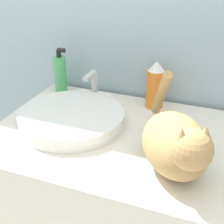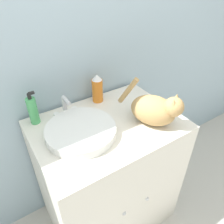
{
  "view_description": "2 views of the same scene",
  "coord_description": "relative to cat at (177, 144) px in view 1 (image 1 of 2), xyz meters",
  "views": [
    {
      "loc": [
        0.31,
        -0.55,
        1.45
      ],
      "look_at": [
        -0.01,
        0.29,
        0.98
      ],
      "focal_mm": 50.0,
      "sensor_mm": 36.0,
      "label": 1
    },
    {
      "loc": [
        -0.5,
        -0.52,
        1.66
      ],
      "look_at": [
        0.03,
        0.29,
        0.97
      ],
      "focal_mm": 35.0,
      "sensor_mm": 36.0,
      "label": 2
    }
  ],
  "objects": [
    {
      "name": "soap_bottle",
      "position": [
        -0.56,
        0.36,
        -0.01
      ],
      "size": [
        0.05,
        0.05,
        0.2
      ],
      "color": "#4CB266",
      "rests_on": "vanity_cabinet"
    },
    {
      "name": "cat",
      "position": [
        0.0,
        0.0,
        0.0
      ],
      "size": [
        0.27,
        0.36,
        0.25
      ],
      "rotation": [
        0.0,
        0.0,
        -1.06
      ],
      "color": "tan",
      "rests_on": "vanity_cabinet"
    },
    {
      "name": "wall_back",
      "position": [
        -0.22,
        0.47,
        0.26
      ],
      "size": [
        6.0,
        0.05,
        2.5
      ],
      "color": "#9EB7C6",
      "rests_on": "ground_plane"
    },
    {
      "name": "spray_bottle",
      "position": [
        -0.15,
        0.37,
        -0.0
      ],
      "size": [
        0.07,
        0.07,
        0.19
      ],
      "color": "orange",
      "rests_on": "vanity_cabinet"
    },
    {
      "name": "sink_basin",
      "position": [
        -0.39,
        0.13,
        -0.07
      ],
      "size": [
        0.37,
        0.37,
        0.05
      ],
      "color": "white",
      "rests_on": "vanity_cabinet"
    },
    {
      "name": "faucet",
      "position": [
        -0.39,
        0.32,
        -0.03
      ],
      "size": [
        0.14,
        0.1,
        0.14
      ],
      "color": "silver",
      "rests_on": "vanity_cabinet"
    }
  ]
}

